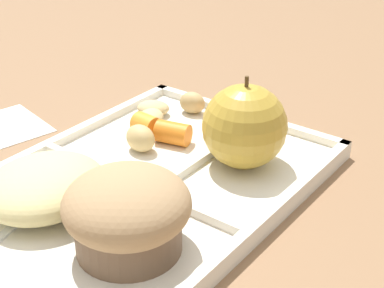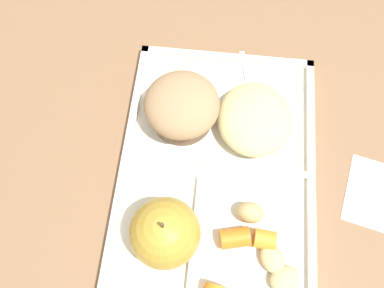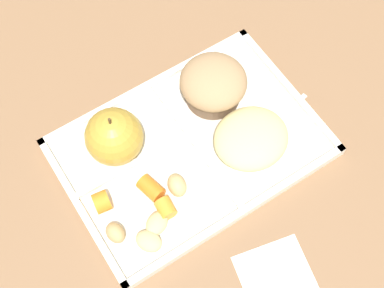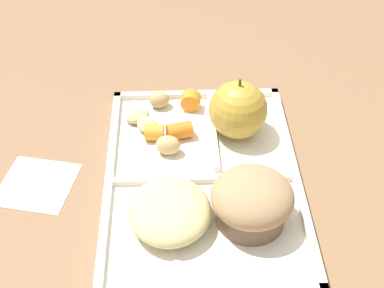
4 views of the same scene
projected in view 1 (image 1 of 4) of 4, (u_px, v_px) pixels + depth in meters
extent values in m
plane|color=#846042|center=(141.00, 195.00, 0.53)|extent=(6.00, 6.00, 0.00)
cube|color=silver|center=(141.00, 190.00, 0.53)|extent=(0.35, 0.24, 0.01)
cube|color=silver|center=(52.00, 144.00, 0.58)|extent=(0.35, 0.01, 0.01)
cube|color=silver|center=(253.00, 229.00, 0.46)|extent=(0.35, 0.01, 0.01)
cube|color=silver|center=(245.00, 115.00, 0.64)|extent=(0.01, 0.24, 0.01)
cube|color=silver|center=(135.00, 185.00, 0.52)|extent=(0.01, 0.23, 0.01)
cube|color=silver|center=(215.00, 149.00, 0.57)|extent=(0.16, 0.01, 0.01)
sphere|color=#B79333|center=(245.00, 126.00, 0.54)|extent=(0.08, 0.08, 0.08)
cylinder|color=#4C381E|center=(247.00, 84.00, 0.52)|extent=(0.00, 0.00, 0.01)
cylinder|color=brown|center=(129.00, 233.00, 0.44)|extent=(0.08, 0.08, 0.03)
ellipsoid|color=tan|center=(127.00, 204.00, 0.43)|extent=(0.10, 0.10, 0.05)
cylinder|color=orange|center=(146.00, 125.00, 0.61)|extent=(0.02, 0.03, 0.02)
cylinder|color=orange|center=(224.00, 114.00, 0.62)|extent=(0.02, 0.03, 0.03)
cylinder|color=orange|center=(173.00, 133.00, 0.59)|extent=(0.03, 0.04, 0.02)
ellipsoid|color=tan|center=(151.00, 118.00, 0.63)|extent=(0.04, 0.04, 0.02)
ellipsoid|color=tan|center=(192.00, 103.00, 0.65)|extent=(0.03, 0.03, 0.02)
ellipsoid|color=tan|center=(140.00, 138.00, 0.58)|extent=(0.03, 0.04, 0.03)
ellipsoid|color=tan|center=(153.00, 108.00, 0.65)|extent=(0.04, 0.04, 0.02)
ellipsoid|color=#D6C684|center=(44.00, 186.00, 0.49)|extent=(0.11, 0.10, 0.04)
sphere|color=#755B4C|center=(41.00, 193.00, 0.48)|extent=(0.03, 0.03, 0.03)
sphere|color=brown|center=(25.00, 187.00, 0.49)|extent=(0.03, 0.03, 0.03)
sphere|color=brown|center=(38.00, 192.00, 0.48)|extent=(0.04, 0.04, 0.04)
cube|color=silver|center=(28.00, 214.00, 0.48)|extent=(0.03, 0.03, 0.00)
cylinder|color=silver|center=(55.00, 200.00, 0.50)|extent=(0.02, 0.01, 0.00)
cylinder|color=silver|center=(47.00, 198.00, 0.50)|extent=(0.02, 0.01, 0.00)
cylinder|color=silver|center=(39.00, 195.00, 0.51)|extent=(0.02, 0.01, 0.00)
cube|color=white|center=(0.00, 128.00, 0.64)|extent=(0.11, 0.11, 0.00)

